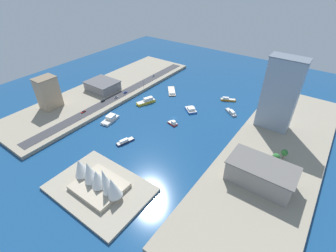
{
  "coord_description": "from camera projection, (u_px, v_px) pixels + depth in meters",
  "views": [
    {
      "loc": [
        -113.59,
        168.83,
        130.89
      ],
      "look_at": [
        -6.89,
        20.19,
        4.4
      ],
      "focal_mm": 26.15,
      "sensor_mm": 36.0,
      "label": 1
    }
  ],
  "objects": [
    {
      "name": "ferry_white_commuter",
      "position": [
        110.0,
        119.0,
        236.53
      ],
      "size": [
        11.52,
        21.08,
        5.54
      ],
      "color": "silver",
      "rests_on": "ground_plane"
    },
    {
      "name": "apartment_midrise_tan",
      "position": [
        48.0,
        93.0,
        244.86
      ],
      "size": [
        15.33,
        19.93,
        32.05
      ],
      "color": "tan",
      "rests_on": "quay_east"
    },
    {
      "name": "water_taxi_orange",
      "position": [
        228.0,
        99.0,
        270.25
      ],
      "size": [
        16.72,
        10.44,
        4.03
      ],
      "color": "orange",
      "rests_on": "ground_plane"
    },
    {
      "name": "ground_plane",
      "position": [
        174.0,
        118.0,
        241.73
      ],
      "size": [
        440.0,
        440.0,
        0.0
      ],
      "primitive_type": "plane",
      "color": "navy"
    },
    {
      "name": "quay_west",
      "position": [
        274.0,
        155.0,
        194.45
      ],
      "size": [
        70.0,
        240.0,
        3.18
      ],
      "primitive_type": "cube",
      "color": "#9E937F",
      "rests_on": "ground_plane"
    },
    {
      "name": "park_tree_cluster",
      "position": [
        280.0,
        155.0,
        182.48
      ],
      "size": [
        9.07,
        14.61,
        9.07
      ],
      "color": "brown",
      "rests_on": "quay_west"
    },
    {
      "name": "pickup_red",
      "position": [
        83.0,
        112.0,
        243.95
      ],
      "size": [
        1.91,
        5.2,
        1.5
      ],
      "color": "black",
      "rests_on": "road_strip"
    },
    {
      "name": "sedan_silver",
      "position": [
        116.0,
        97.0,
        268.69
      ],
      "size": [
        1.92,
        5.11,
        1.56
      ],
      "color": "black",
      "rests_on": "road_strip"
    },
    {
      "name": "yacht_sleek_gray",
      "position": [
        231.0,
        112.0,
        248.13
      ],
      "size": [
        15.54,
        12.77,
        3.78
      ],
      "color": "#999EA3",
      "rests_on": "ground_plane"
    },
    {
      "name": "catamaran_blue",
      "position": [
        191.0,
        109.0,
        252.07
      ],
      "size": [
        16.42,
        15.65,
        4.27
      ],
      "color": "blue",
      "rests_on": "ground_plane"
    },
    {
      "name": "opera_landmark",
      "position": [
        97.0,
        179.0,
        161.94
      ],
      "size": [
        44.06,
        27.43,
        21.43
      ],
      "color": "#BCAD93",
      "rests_on": "peninsula_point"
    },
    {
      "name": "peninsula_point",
      "position": [
        100.0,
        189.0,
        166.51
      ],
      "size": [
        67.83,
        47.34,
        2.0
      ],
      "primitive_type": "cube",
      "color": "#A89E89",
      "rests_on": "ground_plane"
    },
    {
      "name": "traffic_light_waterfront",
      "position": [
        143.0,
        83.0,
        290.91
      ],
      "size": [
        0.36,
        0.36,
        6.5
      ],
      "color": "black",
      "rests_on": "quay_east"
    },
    {
      "name": "carpark_squat_concrete",
      "position": [
        261.0,
        173.0,
        164.23
      ],
      "size": [
        44.08,
        24.39,
        16.02
      ],
      "color": "gray",
      "rests_on": "quay_west"
    },
    {
      "name": "barge_flat_brown",
      "position": [
        172.0,
        91.0,
        287.52
      ],
      "size": [
        21.68,
        24.14,
        2.75
      ],
      "color": "brown",
      "rests_on": "ground_plane"
    },
    {
      "name": "ferry_yellow_fast",
      "position": [
        146.0,
        101.0,
        265.38
      ],
      "size": [
        13.33,
        22.88,
        5.85
      ],
      "color": "yellow",
      "rests_on": "ground_plane"
    },
    {
      "name": "patrol_launch_navy",
      "position": [
        125.0,
        141.0,
        209.09
      ],
      "size": [
        8.5,
        17.1,
        3.43
      ],
      "color": "#1E284C",
      "rests_on": "ground_plane"
    },
    {
      "name": "warehouse_low_gray",
      "position": [
        103.0,
        85.0,
        283.9
      ],
      "size": [
        34.61,
        28.28,
        10.1
      ],
      "color": "gray",
      "rests_on": "quay_east"
    },
    {
      "name": "tugboat_red",
      "position": [
        173.0,
        123.0,
        231.88
      ],
      "size": [
        10.97,
        6.88,
        4.1
      ],
      "color": "red",
      "rests_on": "ground_plane"
    },
    {
      "name": "tower_tall_glass",
      "position": [
        280.0,
        94.0,
        206.51
      ],
      "size": [
        29.27,
        15.26,
        64.38
      ],
      "color": "#8C9EB2",
      "rests_on": "quay_west"
    },
    {
      "name": "suv_black",
      "position": [
        103.0,
        101.0,
        262.29
      ],
      "size": [
        2.06,
        4.78,
        1.65
      ],
      "color": "black",
      "rests_on": "road_strip"
    },
    {
      "name": "hatchback_blue",
      "position": [
        125.0,
        92.0,
        278.62
      ],
      "size": [
        1.91,
        4.52,
        1.66
      ],
      "color": "black",
      "rests_on": "road_strip"
    },
    {
      "name": "van_white",
      "position": [
        153.0,
        76.0,
        317.67
      ],
      "size": [
        2.06,
        4.33,
        1.67
      ],
      "color": "black",
      "rests_on": "road_strip"
    },
    {
      "name": "road_strip",
      "position": [
        120.0,
        95.0,
        275.4
      ],
      "size": [
        11.98,
        228.0,
        0.15
      ],
      "primitive_type": "cube",
      "color": "#38383D",
      "rests_on": "quay_east"
    },
    {
      "name": "quay_east",
      "position": [
        107.0,
        91.0,
        287.22
      ],
      "size": [
        70.0,
        240.0,
        3.18
      ],
      "primitive_type": "cube",
      "color": "#9E937F",
      "rests_on": "ground_plane"
    }
  ]
}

